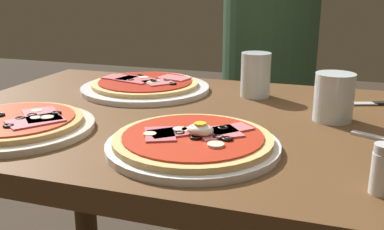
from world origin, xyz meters
TOP-DOWN VIEW (x-y plane):
  - dining_table at (0.00, 0.00)m, footprint 1.01×0.71m
  - pizza_foreground at (0.08, -0.18)m, footprint 0.28×0.28m
  - pizza_across_left at (-0.16, 0.17)m, footprint 0.32×0.32m
  - pizza_across_right at (-0.26, -0.19)m, footprint 0.28×0.28m
  - water_glass_near at (0.29, 0.06)m, footprint 0.08×0.08m
  - water_glass_far at (0.11, 0.20)m, footprint 0.07×0.07m
  - knife at (0.38, 0.21)m, footprint 0.19×0.08m
  - salt_shaker at (0.36, -0.25)m, footprint 0.03×0.03m
  - diner_person at (0.06, 0.71)m, footprint 0.32×0.32m

SIDE VIEW (x-z plane):
  - diner_person at x=0.06m, z-range -0.03..1.15m
  - dining_table at x=0.00m, z-range 0.23..0.95m
  - knife at x=0.38m, z-range 0.73..0.73m
  - pizza_across_left at x=-0.16m, z-range 0.72..0.75m
  - pizza_across_right at x=-0.26m, z-range 0.72..0.75m
  - pizza_foreground at x=0.08m, z-range 0.72..0.76m
  - salt_shaker at x=0.36m, z-range 0.73..0.79m
  - water_glass_near at x=0.29m, z-range 0.72..0.81m
  - water_glass_far at x=0.11m, z-range 0.72..0.82m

